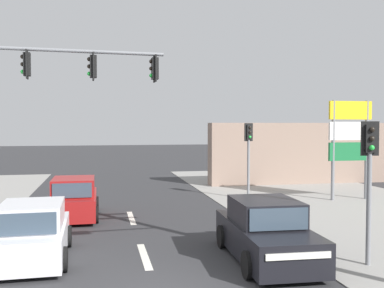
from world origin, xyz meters
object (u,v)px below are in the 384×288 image
sedan_oncoming_mid (266,233)px  hatchback_oncoming_near (33,234)px  pedestal_signal_far_median (249,148)px  shopping_plaza_sign (350,136)px  hatchback_crossing_left (74,199)px  traffic_signal_mast (15,95)px  pedestal_signal_right_kerb (370,168)px

sedan_oncoming_mid → hatchback_oncoming_near: bearing=169.4°
pedestal_signal_far_median → hatchback_oncoming_near: size_ratio=0.97×
pedestal_signal_far_median → shopping_plaza_sign: 4.70m
shopping_plaza_sign → sedan_oncoming_mid: size_ratio=1.07×
hatchback_crossing_left → traffic_signal_mast: bearing=-114.7°
pedestal_signal_far_median → shopping_plaza_sign: size_ratio=0.77×
shopping_plaza_sign → hatchback_crossing_left: (-12.28, -1.66, -2.28)m
pedestal_signal_far_median → hatchback_oncoming_near: bearing=-136.6°
shopping_plaza_sign → sedan_oncoming_mid: (-7.17, -8.00, -2.28)m
pedestal_signal_right_kerb → pedestal_signal_far_median: bearing=88.1°
pedestal_signal_right_kerb → shopping_plaza_sign: 10.22m
pedestal_signal_far_median → hatchback_crossing_left: (-7.75, -2.77, -1.71)m
sedan_oncoming_mid → hatchback_oncoming_near: 5.94m
sedan_oncoming_mid → hatchback_crossing_left: 8.14m
traffic_signal_mast → pedestal_signal_right_kerb: 9.97m
shopping_plaza_sign → pedestal_signal_far_median: bearing=166.2°
shopping_plaza_sign → hatchback_oncoming_near: (-13.01, -6.91, -2.28)m
sedan_oncoming_mid → hatchback_oncoming_near: size_ratio=1.17×
pedestal_signal_far_median → shopping_plaza_sign: shopping_plaza_sign is taller
pedestal_signal_far_median → hatchback_crossing_left: 8.40m
pedestal_signal_far_median → sedan_oncoming_mid: pedestal_signal_far_median is taller
pedestal_signal_right_kerb → hatchback_oncoming_near: pedestal_signal_right_kerb is taller
traffic_signal_mast → pedestal_signal_far_median: (9.21, 5.95, -1.94)m
hatchback_oncoming_near → shopping_plaza_sign: bearing=28.0°
traffic_signal_mast → shopping_plaza_sign: bearing=19.4°
shopping_plaza_sign → hatchback_crossing_left: shopping_plaza_sign is taller
shopping_plaza_sign → sedan_oncoming_mid: 10.98m
traffic_signal_mast → hatchback_oncoming_near: traffic_signal_mast is taller
traffic_signal_mast → pedestal_signal_right_kerb: (8.87, -4.12, -1.94)m
sedan_oncoming_mid → pedestal_signal_right_kerb: bearing=-22.8°
sedan_oncoming_mid → shopping_plaza_sign: bearing=48.1°
pedestal_signal_right_kerb → pedestal_signal_far_median: 10.08m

